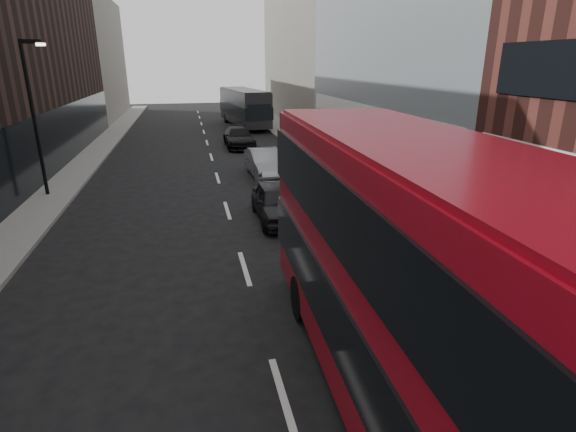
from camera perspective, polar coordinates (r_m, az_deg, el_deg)
sidewalk_right at (r=31.83m, az=4.10°, el=7.84°), size 3.00×80.00×0.15m
sidewalk_left at (r=31.24m, az=-24.48°, el=5.96°), size 2.00×80.00×0.15m
building_victorian at (r=50.69m, az=2.36°, el=22.88°), size 6.50×24.00×21.00m
building_left_mid at (r=36.35m, az=-30.15°, el=17.84°), size 5.00×24.00×14.00m
building_left_far at (r=57.80m, az=-23.72°, el=17.78°), size 5.00×20.00×13.00m
street_lamp at (r=23.99m, az=-29.53°, el=11.76°), size 1.06×0.22×7.00m
red_bus at (r=7.60m, az=17.81°, el=-8.66°), size 3.33×12.57×5.03m
grey_bus at (r=46.46m, az=-5.62°, el=13.65°), size 3.98×11.48×3.64m
car_a at (r=18.45m, az=-1.41°, el=1.77°), size 1.77×4.39×1.50m
car_b at (r=25.58m, az=-2.92°, el=6.72°), size 1.85×4.81×1.56m
car_c at (r=34.97m, az=-6.26°, el=9.90°), size 2.15×5.17×1.50m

